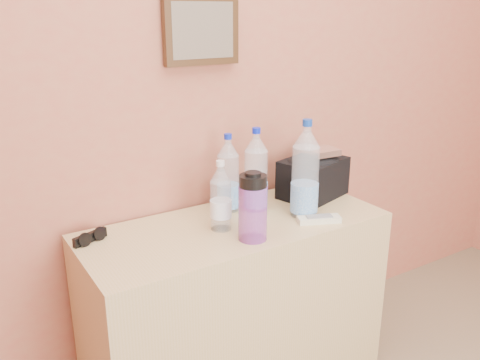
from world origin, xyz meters
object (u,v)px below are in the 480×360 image
Objects in this scene: nalgene_bottle at (253,207)px; foil_packet at (322,152)px; pet_large_b at (228,177)px; dresser at (236,307)px; pet_large_c at (256,174)px; pet_large_d at (305,174)px; pet_small at (221,200)px; toiletry_bag at (313,175)px; ac_remote at (319,219)px; sunglasses at (90,237)px.

foil_packet is at bearing 22.82° from nalgene_bottle.
dresser is at bearing -110.23° from pet_large_b.
pet_large_c is 1.36× the size of nalgene_bottle.
pet_large_d is at bearing -146.83° from foil_packet.
pet_small is 0.51m from toiletry_bag.
pet_large_b is 1.92× the size of ac_remote.
pet_small is at bearing -39.00° from sunglasses.
dresser is at bearing -150.33° from pet_large_c.
ac_remote is at bearing -40.90° from sunglasses.
pet_large_b is at bearing -20.43° from sunglasses.
dresser is 0.48m from ac_remote.
foil_packet reaches higher than toiletry_bag.
foil_packet is at bearing -4.43° from pet_large_c.
pet_large_d reaches higher than ac_remote.
pet_small reaches higher than dresser.
ac_remote reaches higher than dresser.
pet_small is at bearing 170.67° from pet_large_d.
sunglasses is (-0.55, -0.00, -0.12)m from pet_large_b.
pet_large_d reaches higher than foil_packet.
foil_packet is (0.03, -0.02, 0.10)m from toiletry_bag.
pet_large_b reaches higher than dresser.
pet_large_c is at bearing 129.57° from pet_large_d.
pet_large_b is (0.05, 0.13, 0.49)m from dresser.
dresser is 4.24× the size of toiletry_bag.
pet_large_b is 0.11m from pet_large_c.
dresser is at bearing 165.93° from pet_large_d.
pet_small is 1.06× the size of nalgene_bottle.
pet_large_c is 0.30m from ac_remote.
ac_remote is (0.00, -0.09, -0.16)m from pet_large_d.
pet_large_c is at bearing 162.96° from toiletry_bag.
foil_packet is (0.32, -0.02, 0.05)m from pet_large_c.
sunglasses is (-0.77, 0.20, -0.15)m from pet_large_d.
pet_large_d is 1.55× the size of nalgene_bottle.
pet_large_b reaches higher than toiletry_bag.
pet_large_c is at bearing 175.57° from foil_packet.
nalgene_bottle is 0.90× the size of toiletry_bag.
dresser is 4.72× the size of nalgene_bottle.
ac_remote is at bearing -61.55° from pet_large_c.
ac_remote is at bearing -29.42° from dresser.
sunglasses is 0.98m from foil_packet.
pet_small is 2.13× the size of foil_packet.
toiletry_bag is at bearing 141.37° from foil_packet.
pet_large_b is 0.93× the size of pet_large_c.
nalgene_bottle is (-0.16, -0.23, -0.03)m from pet_large_c.
pet_large_c is at bearing 54.02° from nalgene_bottle.
pet_large_b is at bearing 76.05° from nalgene_bottle.
sunglasses is 1.08× the size of foil_packet.
sunglasses is (-0.50, 0.13, 0.38)m from dresser.
pet_large_d is 0.81m from sunglasses.
nalgene_bottle is 0.31m from ac_remote.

